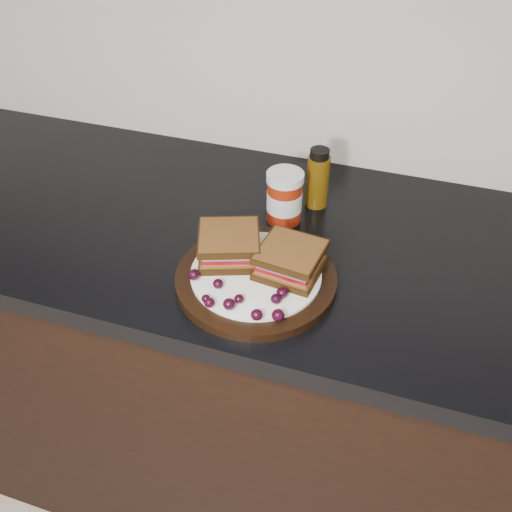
{
  "coord_description": "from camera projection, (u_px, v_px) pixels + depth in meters",
  "views": [
    {
      "loc": [
        0.4,
        0.87,
        1.58
      ],
      "look_at": [
        0.18,
        1.56,
        0.96
      ],
      "focal_mm": 40.0,
      "sensor_mm": 36.0,
      "label": 1
    }
  ],
  "objects": [
    {
      "name": "grape_13",
      "position": [
        299.0,
        251.0,
        1.01
      ],
      "size": [
        0.02,
        0.02,
        0.02
      ],
      "primitive_type": "ellipsoid",
      "color": "black",
      "rests_on": "plate"
    },
    {
      "name": "grape_8",
      "position": [
        276.0,
        299.0,
        0.92
      ],
      "size": [
        0.02,
        0.02,
        0.02
      ],
      "primitive_type": "ellipsoid",
      "color": "black",
      "rests_on": "plate"
    },
    {
      "name": "grape_10",
      "position": [
        303.0,
        281.0,
        0.95
      ],
      "size": [
        0.02,
        0.02,
        0.02
      ],
      "primitive_type": "ellipsoid",
      "color": "black",
      "rests_on": "plate"
    },
    {
      "name": "grape_20",
      "position": [
        219.0,
        263.0,
        0.98
      ],
      "size": [
        0.02,
        0.02,
        0.02
      ],
      "primitive_type": "ellipsoid",
      "color": "black",
      "rests_on": "plate"
    },
    {
      "name": "base_cabinets",
      "position": [
        206.0,
        369.0,
        1.44
      ],
      "size": [
        3.96,
        0.58,
        0.86
      ],
      "primitive_type": "cube",
      "color": "black",
      "rests_on": "ground_plane"
    },
    {
      "name": "grape_16",
      "position": [
        212.0,
        259.0,
        0.99
      ],
      "size": [
        0.02,
        0.02,
        0.02
      ],
      "primitive_type": "ellipsoid",
      "color": "black",
      "rests_on": "plate"
    },
    {
      "name": "sandwich_right",
      "position": [
        290.0,
        260.0,
        0.97
      ],
      "size": [
        0.12,
        0.12,
        0.05
      ],
      "primitive_type": null,
      "rotation": [
        0.0,
        0.0,
        -0.12
      ],
      "color": "brown",
      "rests_on": "plate"
    },
    {
      "name": "grape_15",
      "position": [
        236.0,
        254.0,
        1.0
      ],
      "size": [
        0.02,
        0.02,
        0.02
      ],
      "primitive_type": "ellipsoid",
      "color": "black",
      "rests_on": "plate"
    },
    {
      "name": "grape_6",
      "position": [
        257.0,
        315.0,
        0.89
      ],
      "size": [
        0.02,
        0.02,
        0.02
      ],
      "primitive_type": "ellipsoid",
      "color": "black",
      "rests_on": "plate"
    },
    {
      "name": "plate",
      "position": [
        256.0,
        278.0,
        0.99
      ],
      "size": [
        0.28,
        0.28,
        0.02
      ],
      "primitive_type": "cylinder",
      "color": "black",
      "rests_on": "countertop"
    },
    {
      "name": "oil_bottle",
      "position": [
        318.0,
        178.0,
        1.14
      ],
      "size": [
        0.06,
        0.06,
        0.13
      ],
      "primitive_type": "cylinder",
      "rotation": [
        0.0,
        0.0,
        -0.38
      ],
      "color": "#553808",
      "rests_on": "countertop"
    },
    {
      "name": "grape_12",
      "position": [
        301.0,
        269.0,
        0.97
      ],
      "size": [
        0.02,
        0.02,
        0.02
      ],
      "primitive_type": "ellipsoid",
      "color": "black",
      "rests_on": "plate"
    },
    {
      "name": "condiment_jar",
      "position": [
        284.0,
        197.0,
        1.1
      ],
      "size": [
        0.08,
        0.08,
        0.11
      ],
      "primitive_type": "cylinder",
      "rotation": [
        0.0,
        0.0,
        0.12
      ],
      "color": "maroon",
      "rests_on": "countertop"
    },
    {
      "name": "grape_14",
      "position": [
        237.0,
        246.0,
        1.02
      ],
      "size": [
        0.02,
        0.02,
        0.02
      ],
      "primitive_type": "ellipsoid",
      "color": "black",
      "rests_on": "plate"
    },
    {
      "name": "grape_2",
      "position": [
        206.0,
        299.0,
        0.92
      ],
      "size": [
        0.01,
        0.01,
        0.01
      ],
      "primitive_type": "ellipsoid",
      "color": "black",
      "rests_on": "plate"
    },
    {
      "name": "sandwich_left",
      "position": [
        229.0,
        245.0,
        1.0
      ],
      "size": [
        0.14,
        0.14,
        0.05
      ],
      "primitive_type": null,
      "rotation": [
        0.0,
        0.0,
        0.35
      ],
      "color": "brown",
      "rests_on": "plate"
    },
    {
      "name": "grape_3",
      "position": [
        209.0,
        302.0,
        0.91
      ],
      "size": [
        0.02,
        0.02,
        0.02
      ],
      "primitive_type": "ellipsoid",
      "color": "black",
      "rests_on": "plate"
    },
    {
      "name": "grape_17",
      "position": [
        212.0,
        263.0,
        0.98
      ],
      "size": [
        0.02,
        0.02,
        0.02
      ],
      "primitive_type": "ellipsoid",
      "color": "black",
      "rests_on": "plate"
    },
    {
      "name": "grape_11",
      "position": [
        296.0,
        274.0,
        0.96
      ],
      "size": [
        0.02,
        0.02,
        0.02
      ],
      "primitive_type": "ellipsoid",
      "color": "black",
      "rests_on": "plate"
    },
    {
      "name": "grape_18",
      "position": [
        233.0,
        246.0,
        1.02
      ],
      "size": [
        0.02,
        0.02,
        0.02
      ],
      "primitive_type": "ellipsoid",
      "color": "black",
      "rests_on": "plate"
    },
    {
      "name": "grape_0",
      "position": [
        194.0,
        275.0,
        0.96
      ],
      "size": [
        0.02,
        0.02,
        0.02
      ],
      "primitive_type": "ellipsoid",
      "color": "black",
      "rests_on": "plate"
    },
    {
      "name": "grape_4",
      "position": [
        229.0,
        304.0,
        0.91
      ],
      "size": [
        0.02,
        0.02,
        0.02
      ],
      "primitive_type": "ellipsoid",
      "color": "black",
      "rests_on": "plate"
    },
    {
      "name": "grape_9",
      "position": [
        282.0,
        293.0,
        0.93
      ],
      "size": [
        0.02,
        0.02,
        0.02
      ],
      "primitive_type": "ellipsoid",
      "color": "black",
      "rests_on": "plate"
    },
    {
      "name": "grape_19",
      "position": [
        225.0,
        246.0,
        1.02
      ],
      "size": [
        0.02,
        0.02,
        0.02
      ],
      "primitive_type": "ellipsoid",
      "color": "black",
      "rests_on": "plate"
    },
    {
      "name": "grape_5",
      "position": [
        239.0,
        299.0,
        0.92
      ],
      "size": [
        0.02,
        0.02,
        0.01
      ],
      "primitive_type": "ellipsoid",
      "color": "black",
      "rests_on": "plate"
    },
    {
      "name": "grape_7",
      "position": [
        278.0,
        315.0,
        0.89
      ],
      "size": [
        0.02,
        0.02,
        0.02
      ],
      "primitive_type": "ellipsoid",
      "color": "black",
      "rests_on": "plate"
    },
    {
      "name": "countertop",
      "position": [
        194.0,
        228.0,
        1.15
      ],
      "size": [
        3.98,
        0.6,
        0.04
      ],
      "primitive_type": "cube",
      "color": "black",
      "rests_on": "base_cabinets"
    },
    {
      "name": "grape_1",
      "position": [
        218.0,
        284.0,
        0.94
      ],
      "size": [
        0.02,
        0.02,
        0.02
      ],
      "primitive_type": "ellipsoid",
      "color": "black",
      "rests_on": "plate"
    }
  ]
}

